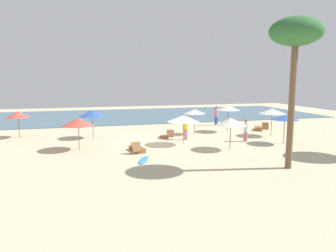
% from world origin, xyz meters
% --- Properties ---
extents(ground_plane, '(60.00, 60.00, 0.00)m').
position_xyz_m(ground_plane, '(0.00, 0.00, 0.00)').
color(ground_plane, beige).
extents(ocean_water, '(48.00, 16.00, 0.06)m').
position_xyz_m(ocean_water, '(0.00, 17.00, 0.03)').
color(ocean_water, '#476B7F').
rests_on(ocean_water, ground_plane).
extents(umbrella_0, '(2.00, 2.00, 2.21)m').
position_xyz_m(umbrella_0, '(-4.21, 3.03, 1.96)').
color(umbrella_0, brown).
rests_on(umbrella_0, ground_plane).
extents(umbrella_1, '(1.93, 1.93, 2.05)m').
position_xyz_m(umbrella_1, '(8.96, -2.65, 1.89)').
color(umbrella_1, olive).
rests_on(umbrella_1, ground_plane).
extents(umbrella_2, '(2.03, 2.03, 2.31)m').
position_xyz_m(umbrella_2, '(7.27, 3.10, 2.10)').
color(umbrella_2, brown).
rests_on(umbrella_2, ground_plane).
extents(umbrella_3, '(2.10, 2.10, 2.09)m').
position_xyz_m(umbrella_3, '(-5.23, -0.96, 1.85)').
color(umbrella_3, olive).
rests_on(umbrella_3, ground_plane).
extents(umbrella_4, '(2.03, 2.03, 2.10)m').
position_xyz_m(umbrella_4, '(4.39, -3.39, 1.85)').
color(umbrella_4, olive).
rests_on(umbrella_4, ground_plane).
extents(umbrella_5, '(1.78, 1.78, 2.10)m').
position_xyz_m(umbrella_5, '(4.06, 2.65, 1.91)').
color(umbrella_5, olive).
rests_on(umbrella_5, ground_plane).
extents(umbrella_6, '(2.12, 2.12, 2.22)m').
position_xyz_m(umbrella_6, '(9.84, 0.32, 2.01)').
color(umbrella_6, olive).
rests_on(umbrella_6, ground_plane).
extents(umbrella_7, '(2.24, 2.24, 2.08)m').
position_xyz_m(umbrella_7, '(1.89, -1.06, 1.85)').
color(umbrella_7, brown).
rests_on(umbrella_7, ground_plane).
extents(umbrella_8, '(1.81, 1.81, 2.09)m').
position_xyz_m(umbrella_8, '(-9.83, 4.70, 1.84)').
color(umbrella_8, brown).
rests_on(umbrella_8, ground_plane).
extents(lounger_0, '(1.13, 1.79, 0.69)m').
position_xyz_m(lounger_0, '(1.32, 1.73, 0.18)').
color(lounger_0, brown).
rests_on(lounger_0, ground_plane).
extents(lounger_1, '(1.29, 1.71, 0.75)m').
position_xyz_m(lounger_1, '(10.39, 3.09, 0.17)').
color(lounger_1, brown).
rests_on(lounger_1, ground_plane).
extents(lounger_2, '(0.93, 1.73, 0.74)m').
position_xyz_m(lounger_2, '(-1.64, -2.40, 0.17)').
color(lounger_2, brown).
rests_on(lounger_2, ground_plane).
extents(person_0, '(0.41, 0.41, 1.83)m').
position_xyz_m(person_0, '(2.59, 0.50, 0.92)').
color(person_0, '#D17299').
rests_on(person_0, ground_plane).
extents(person_1, '(0.50, 0.50, 1.91)m').
position_xyz_m(person_1, '(7.85, 6.87, 0.97)').
color(person_1, '#2D4C8C').
rests_on(person_1, ground_plane).
extents(person_2, '(0.43, 0.43, 1.65)m').
position_xyz_m(person_2, '(6.70, -1.21, 0.83)').
color(person_2, '#D17299').
rests_on(person_2, ground_plane).
extents(palm_0, '(2.60, 2.60, 7.66)m').
position_xyz_m(palm_0, '(5.39, -8.20, 6.70)').
color(palm_0, brown).
rests_on(palm_0, ground_plane).
extents(surfboard, '(1.13, 1.93, 0.07)m').
position_xyz_m(surfboard, '(-1.64, -4.74, 0.04)').
color(surfboard, '#338CCC').
rests_on(surfboard, ground_plane).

